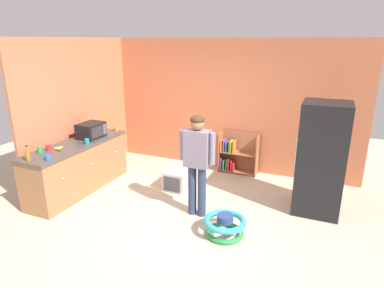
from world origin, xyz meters
The scene contains 17 objects.
ground_plane centered at (0.00, 0.00, 0.00)m, with size 12.00×12.00×0.00m, color beige.
back_wall centered at (0.00, 2.33, 1.35)m, with size 5.20×0.06×2.70m, color #C56B46.
left_side_wall centered at (-2.63, 0.80, 1.35)m, with size 0.06×2.99×2.70m, color #C96B46.
kitchen_counter centered at (-2.20, 0.17, 0.45)m, with size 0.65×2.15×0.90m.
refrigerator centered at (1.85, 1.07, 0.89)m, with size 0.73×0.68×1.78m.
bookshelf centered at (0.19, 2.14, 0.38)m, with size 0.80×0.28×0.85m.
standing_person centered at (0.12, 0.19, 0.97)m, with size 0.57×0.22×1.61m.
baby_walker centered at (0.71, -0.20, 0.16)m, with size 0.60×0.60×0.32m.
pet_carrier centered at (-0.57, 0.95, 0.18)m, with size 0.42×0.55×0.36m.
microwave centered at (-2.18, 0.58, 1.04)m, with size 0.37×0.48×0.28m.
banana_bunch centered at (-2.21, -0.20, 0.93)m, with size 0.15×0.16×0.04m.
amber_bottle centered at (-2.24, -0.81, 1.00)m, with size 0.07×0.07×0.25m.
green_cup centered at (-2.40, -0.45, 0.95)m, with size 0.08×0.08×0.10m, color green.
red_cup centered at (-2.33, -0.33, 0.95)m, with size 0.08×0.08×0.10m, color red.
teal_cup centered at (-2.00, 0.22, 0.95)m, with size 0.08×0.08×0.10m, color teal.
orange_cup centered at (-2.03, 1.13, 0.95)m, with size 0.08×0.08×0.10m, color orange.
blue_cup centered at (-1.99, -0.67, 0.95)m, with size 0.08×0.08×0.10m, color blue.
Camera 1 is at (1.88, -4.10, 2.65)m, focal length 30.55 mm.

